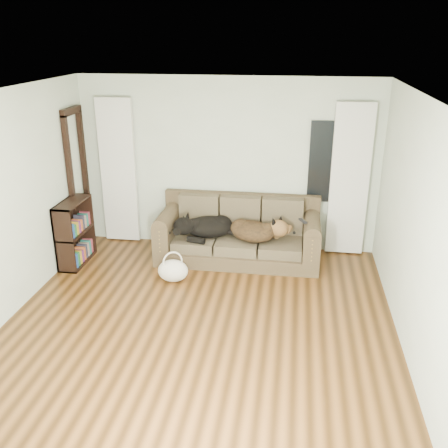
# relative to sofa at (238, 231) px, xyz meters

# --- Properties ---
(floor) EXTENTS (5.00, 5.00, 0.00)m
(floor) POSITION_rel_sofa_xyz_m (-0.23, -1.97, -0.45)
(floor) COLOR #331F0B
(floor) RESTS_ON ground
(ceiling) EXTENTS (5.00, 5.00, 0.00)m
(ceiling) POSITION_rel_sofa_xyz_m (-0.23, -1.97, 2.15)
(ceiling) COLOR white
(ceiling) RESTS_ON ground
(wall_back) EXTENTS (4.50, 0.04, 2.60)m
(wall_back) POSITION_rel_sofa_xyz_m (-0.23, 0.53, 0.85)
(wall_back) COLOR beige
(wall_back) RESTS_ON ground
(wall_right) EXTENTS (0.04, 5.00, 2.60)m
(wall_right) POSITION_rel_sofa_xyz_m (2.02, -1.97, 0.85)
(wall_right) COLOR beige
(wall_right) RESTS_ON ground
(curtain_left) EXTENTS (0.55, 0.08, 2.25)m
(curtain_left) POSITION_rel_sofa_xyz_m (-1.93, 0.45, 0.70)
(curtain_left) COLOR silver
(curtain_left) RESTS_ON ground
(curtain_right) EXTENTS (0.55, 0.08, 2.25)m
(curtain_right) POSITION_rel_sofa_xyz_m (1.57, 0.45, 0.70)
(curtain_right) COLOR silver
(curtain_right) RESTS_ON ground
(window_pane) EXTENTS (0.50, 0.03, 1.20)m
(window_pane) POSITION_rel_sofa_xyz_m (1.22, 0.50, 0.95)
(window_pane) COLOR black
(window_pane) RESTS_ON wall_back
(door_casing) EXTENTS (0.07, 0.60, 2.10)m
(door_casing) POSITION_rel_sofa_xyz_m (-2.43, 0.07, 0.60)
(door_casing) COLOR black
(door_casing) RESTS_ON ground
(sofa) EXTENTS (2.36, 1.02, 0.96)m
(sofa) POSITION_rel_sofa_xyz_m (0.00, 0.00, 0.00)
(sofa) COLOR #36281A
(sofa) RESTS_ON floor
(dog_black_lab) EXTENTS (0.79, 0.62, 0.30)m
(dog_black_lab) POSITION_rel_sofa_xyz_m (-0.47, -0.04, 0.03)
(dog_black_lab) COLOR black
(dog_black_lab) RESTS_ON sofa
(dog_shepherd) EXTENTS (0.85, 0.75, 0.31)m
(dog_shepherd) POSITION_rel_sofa_xyz_m (0.26, -0.08, 0.04)
(dog_shepherd) COLOR black
(dog_shepherd) RESTS_ON sofa
(tv_remote) EXTENTS (0.14, 0.19, 0.02)m
(tv_remote) POSITION_rel_sofa_xyz_m (0.92, -0.20, 0.28)
(tv_remote) COLOR black
(tv_remote) RESTS_ON sofa
(tote_bag) EXTENTS (0.49, 0.42, 0.30)m
(tote_bag) POSITION_rel_sofa_xyz_m (-0.79, -0.83, -0.29)
(tote_bag) COLOR silver
(tote_bag) RESTS_ON floor
(bookshelf) EXTENTS (0.37, 0.78, 0.94)m
(bookshelf) POSITION_rel_sofa_xyz_m (-2.32, -0.46, 0.05)
(bookshelf) COLOR black
(bookshelf) RESTS_ON floor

